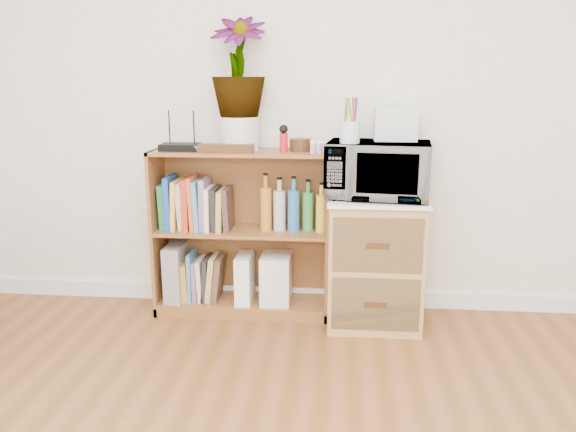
# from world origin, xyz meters

# --- Properties ---
(skirting_board) EXTENTS (4.00, 0.02, 0.10)m
(skirting_board) POSITION_xyz_m (0.00, 2.24, 0.05)
(skirting_board) COLOR white
(skirting_board) RESTS_ON ground
(bookshelf) EXTENTS (1.00, 0.30, 0.95)m
(bookshelf) POSITION_xyz_m (-0.35, 2.10, 0.47)
(bookshelf) COLOR brown
(bookshelf) RESTS_ON ground
(wicker_unit) EXTENTS (0.50, 0.45, 0.70)m
(wicker_unit) POSITION_xyz_m (0.40, 2.02, 0.35)
(wicker_unit) COLOR #9E7542
(wicker_unit) RESTS_ON ground
(microwave) EXTENTS (0.57, 0.42, 0.29)m
(microwave) POSITION_xyz_m (0.40, 2.02, 0.87)
(microwave) COLOR white
(microwave) RESTS_ON wicker_unit
(pen_cup) EXTENTS (0.10, 0.10, 0.11)m
(pen_cup) POSITION_xyz_m (0.25, 1.94, 1.07)
(pen_cup) COLOR silver
(pen_cup) RESTS_ON microwave
(small_appliance) EXTENTS (0.22, 0.18, 0.18)m
(small_appliance) POSITION_xyz_m (0.49, 2.11, 1.10)
(small_appliance) COLOR silver
(small_appliance) RESTS_ON microwave
(router) EXTENTS (0.21, 0.14, 0.04)m
(router) POSITION_xyz_m (-0.69, 2.08, 0.97)
(router) COLOR black
(router) RESTS_ON bookshelf
(white_bowl) EXTENTS (0.13, 0.13, 0.03)m
(white_bowl) POSITION_xyz_m (-0.55, 2.07, 0.97)
(white_bowl) COLOR white
(white_bowl) RESTS_ON bookshelf
(plant_pot) EXTENTS (0.22, 0.22, 0.18)m
(plant_pot) POSITION_xyz_m (-0.36, 2.12, 1.04)
(plant_pot) COLOR silver
(plant_pot) RESTS_ON bookshelf
(potted_plant) EXTENTS (0.30, 0.30, 0.53)m
(potted_plant) POSITION_xyz_m (-0.36, 2.12, 1.40)
(potted_plant) COLOR #3C722D
(potted_plant) RESTS_ON plant_pot
(trinket_box) EXTENTS (0.29, 0.07, 0.05)m
(trinket_box) POSITION_xyz_m (-0.41, 2.00, 0.97)
(trinket_box) COLOR #331F0E
(trinket_box) RESTS_ON bookshelf
(kokeshi_doll) EXTENTS (0.04, 0.04, 0.10)m
(kokeshi_doll) POSITION_xyz_m (-0.11, 2.06, 1.00)
(kokeshi_doll) COLOR #B31620
(kokeshi_doll) RESTS_ON bookshelf
(wooden_bowl) EXTENTS (0.12, 0.12, 0.07)m
(wooden_bowl) POSITION_xyz_m (-0.02, 2.11, 0.98)
(wooden_bowl) COLOR #34190E
(wooden_bowl) RESTS_ON bookshelf
(paint_jars) EXTENTS (0.12, 0.04, 0.06)m
(paint_jars) POSITION_xyz_m (0.09, 2.01, 0.98)
(paint_jars) COLOR pink
(paint_jars) RESTS_ON bookshelf
(file_box) EXTENTS (0.10, 0.26, 0.33)m
(file_box) POSITION_xyz_m (-0.75, 2.10, 0.23)
(file_box) COLOR gray
(file_box) RESTS_ON bookshelf
(magazine_holder_left) EXTENTS (0.09, 0.22, 0.28)m
(magazine_holder_left) POSITION_xyz_m (-0.34, 2.09, 0.21)
(magazine_holder_left) COLOR white
(magazine_holder_left) RESTS_ON bookshelf
(magazine_holder_mid) EXTENTS (0.09, 0.23, 0.28)m
(magazine_holder_mid) POSITION_xyz_m (-0.19, 2.09, 0.21)
(magazine_holder_mid) COLOR silver
(magazine_holder_mid) RESTS_ON bookshelf
(magazine_holder_right) EXTENTS (0.09, 0.23, 0.28)m
(magazine_holder_right) POSITION_xyz_m (-0.12, 2.09, 0.21)
(magazine_holder_right) COLOR silver
(magazine_holder_right) RESTS_ON bookshelf
(cookbooks) EXTENTS (0.40, 0.20, 0.30)m
(cookbooks) POSITION_xyz_m (-0.62, 2.10, 0.64)
(cookbooks) COLOR #1E7240
(cookbooks) RESTS_ON bookshelf
(liquor_bottles) EXTENTS (0.45, 0.07, 0.32)m
(liquor_bottles) POSITION_xyz_m (-0.02, 2.10, 0.65)
(liquor_bottles) COLOR #C07324
(liquor_bottles) RESTS_ON bookshelf
(lower_books) EXTENTS (0.24, 0.19, 0.29)m
(lower_books) POSITION_xyz_m (-0.59, 2.10, 0.20)
(lower_books) COLOR orange
(lower_books) RESTS_ON bookshelf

